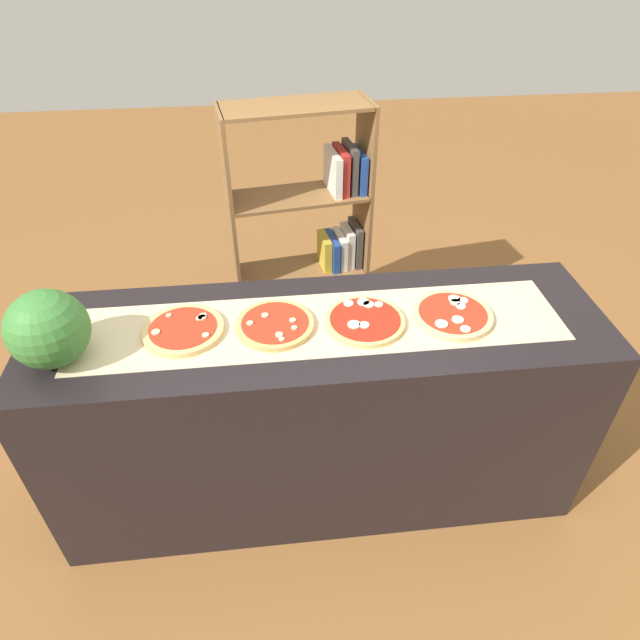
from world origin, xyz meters
The scene contains 9 objects.
ground_plane centered at (0.00, 0.00, 0.00)m, with size 12.00×12.00×0.00m, color brown.
counter centered at (0.00, 0.00, 0.48)m, with size 2.18×0.64×0.96m, color black.
parchment_paper centered at (0.00, 0.00, 0.96)m, with size 1.82×0.38×0.00m, color beige.
pizza_mushroom_0 centered at (-0.50, 0.01, 0.97)m, with size 0.30×0.30×0.03m.
pizza_mushroom_1 centered at (-0.17, 0.00, 0.97)m, with size 0.29×0.29×0.03m.
pizza_mozzarella_2 centered at (0.17, -0.01, 0.97)m, with size 0.30×0.30×0.03m.
pizza_mozzarella_3 centered at (0.50, -0.02, 0.97)m, with size 0.30×0.30×0.03m.
watermelon centered at (-0.92, -0.09, 1.09)m, with size 0.27×0.27×0.27m, color #387A33.
bookshelf centered at (0.10, 1.13, 0.69)m, with size 0.80×0.41×1.43m.
Camera 1 is at (-0.17, -1.58, 2.22)m, focal length 30.49 mm.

